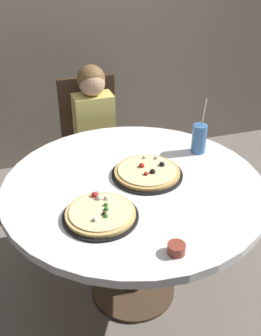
% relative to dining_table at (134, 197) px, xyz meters
% --- Properties ---
extents(ground_plane, '(8.00, 8.00, 0.00)m').
position_rel_dining_table_xyz_m(ground_plane, '(0.00, 0.00, -0.66)').
color(ground_plane, slate).
extents(dining_table, '(1.28, 1.28, 0.75)m').
position_rel_dining_table_xyz_m(dining_table, '(0.00, 0.00, 0.00)').
color(dining_table, white).
rests_on(dining_table, ground_plane).
extents(chair_wooden, '(0.41, 0.41, 0.95)m').
position_rel_dining_table_xyz_m(chair_wooden, '(-0.00, 0.97, -0.13)').
color(chair_wooden, '#382619').
rests_on(chair_wooden, ground_plane).
extents(diner_child, '(0.26, 0.41, 1.08)m').
position_rel_dining_table_xyz_m(diner_child, '(0.00, 0.79, -0.18)').
color(diner_child, '#3F4766').
rests_on(diner_child, ground_plane).
extents(pizza_veggie, '(0.36, 0.36, 0.05)m').
position_rel_dining_table_xyz_m(pizza_veggie, '(0.08, 0.04, 0.11)').
color(pizza_veggie, black).
rests_on(pizza_veggie, dining_table).
extents(pizza_cheese, '(0.33, 0.33, 0.05)m').
position_rel_dining_table_xyz_m(pizza_cheese, '(-0.22, -0.22, 0.11)').
color(pizza_cheese, black).
rests_on(pizza_cheese, dining_table).
extents(soda_cup, '(0.08, 0.08, 0.31)m').
position_rel_dining_table_xyz_m(soda_cup, '(0.44, 0.18, 0.17)').
color(soda_cup, '#3F72B2').
rests_on(soda_cup, dining_table).
extents(sauce_bowl, '(0.07, 0.07, 0.04)m').
position_rel_dining_table_xyz_m(sauce_bowl, '(0.00, -0.52, 0.11)').
color(sauce_bowl, brown).
rests_on(sauce_bowl, dining_table).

